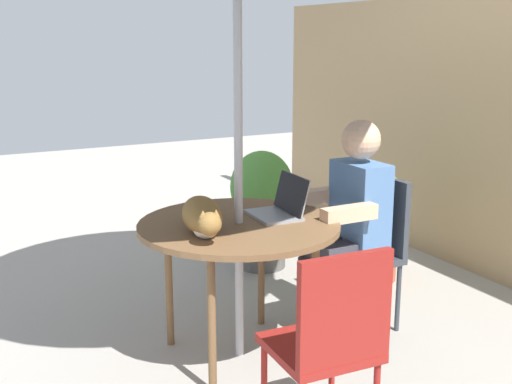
# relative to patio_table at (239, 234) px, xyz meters

# --- Properties ---
(ground_plane) EXTENTS (14.00, 14.00, 0.00)m
(ground_plane) POSITION_rel_patio_table_xyz_m (0.00, 0.00, -0.68)
(ground_plane) COLOR gray
(patio_table) EXTENTS (1.04, 1.04, 0.74)m
(patio_table) POSITION_rel_patio_table_xyz_m (0.00, 0.00, 0.00)
(patio_table) COLOR brown
(patio_table) RESTS_ON ground
(chair_occupied) EXTENTS (0.40, 0.40, 0.89)m
(chair_occupied) POSITION_rel_patio_table_xyz_m (0.00, 0.85, -0.16)
(chair_occupied) COLOR #33383F
(chair_occupied) RESTS_ON ground
(chair_empty) EXTENTS (0.42, 0.42, 0.89)m
(chair_empty) POSITION_rel_patio_table_xyz_m (0.92, -0.05, -0.16)
(chair_empty) COLOR maroon
(chair_empty) RESTS_ON ground
(person_seated) EXTENTS (0.48, 0.48, 1.23)m
(person_seated) POSITION_rel_patio_table_xyz_m (0.00, 0.70, 0.01)
(person_seated) COLOR #4C72A5
(person_seated) RESTS_ON ground
(laptop) EXTENTS (0.31, 0.27, 0.21)m
(laptop) POSITION_rel_patio_table_xyz_m (-0.01, 0.27, 0.12)
(laptop) COLOR gray
(laptop) RESTS_ON patio_table
(cat) EXTENTS (0.63, 0.28, 0.17)m
(cat) POSITION_rel_patio_table_xyz_m (0.08, -0.24, 0.14)
(cat) COLOR olive
(cat) RESTS_ON patio_table
(potted_plant_near_fence) EXTENTS (0.47, 0.47, 0.79)m
(potted_plant_near_fence) POSITION_rel_patio_table_xyz_m (-0.58, 1.33, -0.25)
(potted_plant_near_fence) COLOR #9E5138
(potted_plant_near_fence) RESTS_ON ground
(potted_plant_by_chair) EXTENTS (0.46, 0.46, 0.87)m
(potted_plant_by_chair) POSITION_rel_patio_table_xyz_m (-1.16, 0.76, -0.20)
(potted_plant_by_chair) COLOR #595654
(potted_plant_by_chair) RESTS_ON ground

